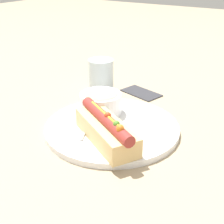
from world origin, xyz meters
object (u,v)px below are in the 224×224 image
object	(u,v)px
hot_dog	(106,129)
spoon	(91,116)
soup_bowl	(101,102)
drinking_glass	(101,76)

from	to	relation	value
hot_dog	spoon	xyz separation A→B (m)	(-0.08, 0.07, -0.02)
soup_bowl	drinking_glass	size ratio (longest dim) A/B	1.06
soup_bowl	spoon	xyz separation A→B (m)	(-0.00, -0.03, -0.02)
soup_bowl	spoon	world-z (taller)	soup_bowl
hot_dog	spoon	size ratio (longest dim) A/B	1.33
hot_dog	drinking_glass	bearing A→B (deg)	157.03
spoon	drinking_glass	xyz separation A→B (m)	(-0.09, 0.17, 0.03)
hot_dog	soup_bowl	xyz separation A→B (m)	(-0.08, 0.10, 0.00)
hot_dog	drinking_glass	distance (m)	0.29
hot_dog	soup_bowl	bearing A→B (deg)	159.92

